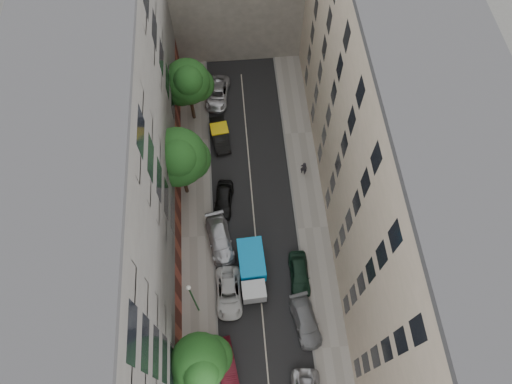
{
  "coord_description": "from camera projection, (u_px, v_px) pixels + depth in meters",
  "views": [
    {
      "loc": [
        -1.31,
        -16.74,
        40.22
      ],
      "look_at": [
        0.18,
        1.2,
        6.0
      ],
      "focal_mm": 32.0,
      "sensor_mm": 36.0,
      "label": 1
    }
  ],
  "objects": [
    {
      "name": "sidewalk_left",
      "position": [
        197.0,
        237.0,
        43.13
      ],
      "size": [
        3.0,
        44.0,
        0.15
      ],
      "primitive_type": "cube",
      "color": "gray",
      "rests_on": "ground"
    },
    {
      "name": "ground",
      "position": [
        255.0,
        233.0,
        43.41
      ],
      "size": [
        120.0,
        120.0,
        0.0
      ],
      "primitive_type": "plane",
      "color": "#4C4C49",
      "rests_on": "ground"
    },
    {
      "name": "car_left_4",
      "position": [
        224.0,
        200.0,
        44.24
      ],
      "size": [
        2.3,
        4.41,
        1.43
      ],
      "primitive_type": "imported",
      "rotation": [
        0.0,
        0.0,
        -0.15
      ],
      "color": "black",
      "rests_on": "ground"
    },
    {
      "name": "car_left_1",
      "position": [
        226.0,
        362.0,
        37.33
      ],
      "size": [
        2.02,
        4.26,
        1.35
      ],
      "primitive_type": "imported",
      "rotation": [
        0.0,
        0.0,
        0.15
      ],
      "color": "#4F0F19",
      "rests_on": "ground"
    },
    {
      "name": "tree_mid",
      "position": [
        179.0,
        159.0,
        39.83
      ],
      "size": [
        5.51,
        5.27,
        9.18
      ],
      "color": "#382619",
      "rests_on": "sidewalk_left"
    },
    {
      "name": "car_left_5",
      "position": [
        220.0,
        135.0,
        47.74
      ],
      "size": [
        2.18,
        4.72,
        1.5
      ],
      "primitive_type": "imported",
      "rotation": [
        0.0,
        0.0,
        0.13
      ],
      "color": "black",
      "rests_on": "ground"
    },
    {
      "name": "building_left",
      "position": [
        109.0,
        192.0,
        34.13
      ],
      "size": [
        8.0,
        44.0,
        20.0
      ],
      "primitive_type": "cube",
      "color": "#504D4A",
      "rests_on": "ground"
    },
    {
      "name": "pedestrian",
      "position": [
        304.0,
        168.0,
        45.48
      ],
      "size": [
        0.8,
        0.69,
        1.86
      ],
      "primitive_type": "imported",
      "rotation": [
        0.0,
        0.0,
        2.71
      ],
      "color": "black",
      "rests_on": "sidewalk_right"
    },
    {
      "name": "road_surface",
      "position": [
        255.0,
        233.0,
        43.4
      ],
      "size": [
        8.0,
        44.0,
        0.02
      ],
      "primitive_type": "cube",
      "color": "black",
      "rests_on": "ground"
    },
    {
      "name": "tree_far",
      "position": [
        188.0,
        84.0,
        44.62
      ],
      "size": [
        4.89,
        4.55,
        8.19
      ],
      "color": "#382619",
      "rests_on": "sidewalk_left"
    },
    {
      "name": "car_right_2",
      "position": [
        299.0,
        274.0,
        40.77
      ],
      "size": [
        1.79,
        4.29,
        1.45
      ],
      "primitive_type": "imported",
      "rotation": [
        0.0,
        0.0,
        -0.02
      ],
      "color": "black",
      "rests_on": "ground"
    },
    {
      "name": "sidewalk_right",
      "position": [
        312.0,
        228.0,
        43.55
      ],
      "size": [
        3.0,
        44.0,
        0.15
      ],
      "primitive_type": "cube",
      "color": "gray",
      "rests_on": "ground"
    },
    {
      "name": "car_right_1",
      "position": [
        306.0,
        321.0,
        38.86
      ],
      "size": [
        2.69,
        4.97,
        1.37
      ],
      "primitive_type": "imported",
      "rotation": [
        0.0,
        0.0,
        0.17
      ],
      "color": "slate",
      "rests_on": "ground"
    },
    {
      "name": "car_left_2",
      "position": [
        229.0,
        293.0,
        40.02
      ],
      "size": [
        2.24,
        4.83,
        1.34
      ],
      "primitive_type": "imported",
      "rotation": [
        0.0,
        0.0,
        -0.0
      ],
      "color": "silver",
      "rests_on": "ground"
    },
    {
      "name": "lamp_post",
      "position": [
        193.0,
        297.0,
        36.03
      ],
      "size": [
        0.36,
        0.36,
        7.1
      ],
      "color": "#185622",
      "rests_on": "sidewalk_left"
    },
    {
      "name": "tree_near",
      "position": [
        200.0,
        363.0,
        33.64
      ],
      "size": [
        4.71,
        4.34,
        6.73
      ],
      "color": "#382619",
      "rests_on": "sidewalk_left"
    },
    {
      "name": "building_right",
      "position": [
        398.0,
        171.0,
        34.98
      ],
      "size": [
        8.0,
        44.0,
        20.0
      ],
      "primitive_type": "cube",
      "color": "#C4AF99",
      "rests_on": "ground"
    },
    {
      "name": "car_left_6",
      "position": [
        218.0,
        94.0,
        50.38
      ],
      "size": [
        3.11,
        5.34,
        1.4
      ],
      "primitive_type": "imported",
      "rotation": [
        0.0,
        0.0,
        -0.17
      ],
      "color": "#BCBDC2",
      "rests_on": "ground"
    },
    {
      "name": "car_left_3",
      "position": [
        220.0,
        239.0,
        42.29
      ],
      "size": [
        2.91,
        5.45,
        1.5
      ],
      "primitive_type": "imported",
      "rotation": [
        0.0,
        0.0,
        0.16
      ],
      "color": "#B2B2B7",
      "rests_on": "ground"
    },
    {
      "name": "tarp_truck",
      "position": [
        252.0,
        270.0,
        40.26
      ],
      "size": [
        2.38,
        5.55,
        2.52
      ],
      "rotation": [
        0.0,
        0.0,
        0.05
      ],
      "color": "black",
      "rests_on": "ground"
    }
  ]
}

